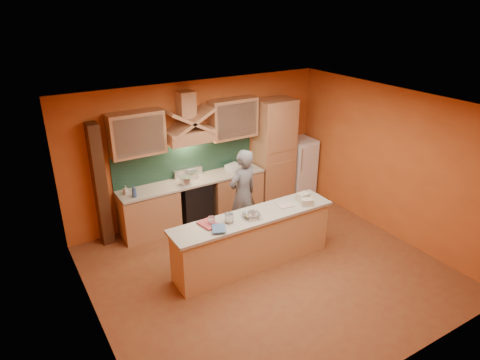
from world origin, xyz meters
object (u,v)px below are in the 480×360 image
person (243,195)px  kitchen_scale (252,216)px  fridge (300,166)px  stove (194,201)px  mixing_bowl (252,215)px

person → kitchen_scale: (-0.42, -0.97, 0.12)m
fridge → person: bearing=-154.8°
stove → fridge: bearing=0.0°
stove → kitchen_scale: (0.11, -1.99, 0.55)m
person → kitchen_scale: person is taller
stove → person: person is taller
stove → fridge: fridge is taller
fridge → person: size_ratio=0.74×
mixing_bowl → person: bearing=66.6°
fridge → person: person is taller
mixing_bowl → fridge: bearing=37.1°
kitchen_scale → mixing_bowl: 0.06m
stove → kitchen_scale: bearing=-86.8°
stove → fridge: size_ratio=0.69×
stove → kitchen_scale: kitchen_scale is taller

